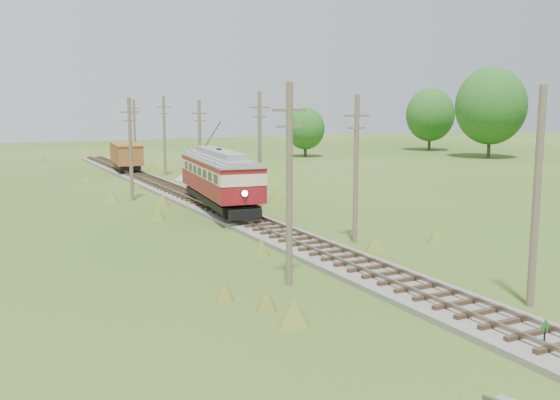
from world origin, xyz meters
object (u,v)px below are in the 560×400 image
gravel_pile (190,175)px  gondola (126,155)px  streetcar (219,175)px  switch_marker (545,332)px

gravel_pile → gondola: bearing=116.1°
gondola → streetcar: bearing=-84.2°
streetcar → gravel_pile: size_ratio=4.18×
gondola → gravel_pile: bearing=-58.1°
streetcar → gravel_pile: 21.31m
streetcar → switch_marker: bearing=-83.1°
switch_marker → streetcar: 29.87m
gondola → gravel_pile: (4.62, -9.43, -1.61)m
switch_marker → gravel_pile: (4.82, 50.46, -0.10)m
streetcar → gondola: size_ratio=1.53×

